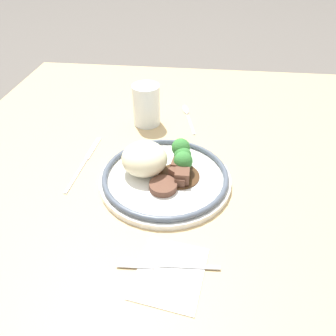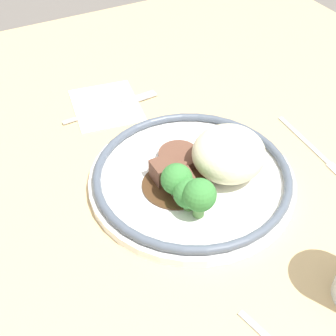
{
  "view_description": "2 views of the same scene",
  "coord_description": "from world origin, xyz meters",
  "px_view_note": "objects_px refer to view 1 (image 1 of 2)",
  "views": [
    {
      "loc": [
        -0.59,
        -0.07,
        0.5
      ],
      "look_at": [
        -0.03,
        -0.0,
        0.07
      ],
      "focal_mm": 35.0,
      "sensor_mm": 36.0,
      "label": 1
    },
    {
      "loc": [
        0.36,
        -0.25,
        0.5
      ],
      "look_at": [
        -0.06,
        -0.03,
        0.07
      ],
      "focal_mm": 50.0,
      "sensor_mm": 36.0,
      "label": 2
    }
  ],
  "objects_px": {
    "fork": "(158,265)",
    "knife": "(85,161)",
    "juice_glass": "(146,107)",
    "plate": "(164,171)",
    "spoon": "(187,113)"
  },
  "relations": [
    {
      "from": "fork",
      "to": "spoon",
      "type": "relative_size",
      "value": 1.01
    },
    {
      "from": "plate",
      "to": "spoon",
      "type": "bearing_deg",
      "value": -5.57
    },
    {
      "from": "fork",
      "to": "spoon",
      "type": "height_order",
      "value": "same"
    },
    {
      "from": "juice_glass",
      "to": "spoon",
      "type": "distance_m",
      "value": 0.14
    },
    {
      "from": "juice_glass",
      "to": "plate",
      "type": "bearing_deg",
      "value": -162.34
    },
    {
      "from": "juice_glass",
      "to": "fork",
      "type": "distance_m",
      "value": 0.48
    },
    {
      "from": "fork",
      "to": "knife",
      "type": "xyz_separation_m",
      "value": [
        0.27,
        0.21,
        -0.0
      ]
    },
    {
      "from": "knife",
      "to": "juice_glass",
      "type": "bearing_deg",
      "value": -27.89
    },
    {
      "from": "plate",
      "to": "spoon",
      "type": "xyz_separation_m",
      "value": [
        0.31,
        -0.03,
        -0.02
      ]
    },
    {
      "from": "plate",
      "to": "juice_glass",
      "type": "relative_size",
      "value": 2.57
    },
    {
      "from": "juice_glass",
      "to": "fork",
      "type": "bearing_deg",
      "value": -168.38
    },
    {
      "from": "fork",
      "to": "knife",
      "type": "height_order",
      "value": "fork"
    },
    {
      "from": "fork",
      "to": "spoon",
      "type": "xyz_separation_m",
      "value": [
        0.54,
        -0.01,
        -0.0
      ]
    },
    {
      "from": "spoon",
      "to": "juice_glass",
      "type": "bearing_deg",
      "value": 109.13
    },
    {
      "from": "juice_glass",
      "to": "fork",
      "type": "relative_size",
      "value": 0.65
    }
  ]
}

